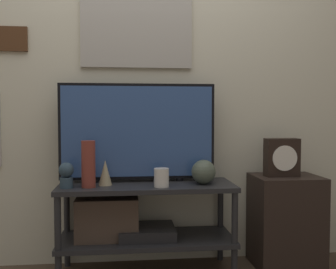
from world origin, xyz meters
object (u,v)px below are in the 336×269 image
object	(u,v)px
vase_round_glass	(204,172)
candle_jar	(161,178)
mantel_clock	(282,157)
decorative_bust	(66,174)
television	(138,132)
vase_slim_bronze	(105,173)
vase_tall_ceramic	(88,164)

from	to	relation	value
vase_round_glass	candle_jar	distance (m)	0.29
mantel_clock	decorative_bust	bearing A→B (deg)	-175.75
television	mantel_clock	bearing A→B (deg)	-4.46
candle_jar	mantel_clock	size ratio (longest dim) A/B	0.45
vase_slim_bronze	candle_jar	world-z (taller)	vase_slim_bronze
vase_round_glass	mantel_clock	xyz separation A→B (m)	(0.55, 0.06, 0.08)
decorative_bust	mantel_clock	xyz separation A→B (m)	(1.41, 0.10, 0.08)
vase_round_glass	vase_tall_ceramic	distance (m)	0.73
vase_round_glass	mantel_clock	bearing A→B (deg)	6.04
mantel_clock	vase_tall_ceramic	bearing A→B (deg)	-175.78
television	mantel_clock	size ratio (longest dim) A/B	4.03
vase_round_glass	decorative_bust	xyz separation A→B (m)	(-0.86, -0.05, 0.01)
vase_round_glass	television	bearing A→B (deg)	162.34
vase_tall_ceramic	mantel_clock	xyz separation A→B (m)	(1.28, 0.09, 0.02)
vase_tall_ceramic	mantel_clock	size ratio (longest dim) A/B	1.13
candle_jar	decorative_bust	size ratio (longest dim) A/B	0.73
television	candle_jar	xyz separation A→B (m)	(0.14, -0.20, -0.28)
vase_slim_bronze	candle_jar	size ratio (longest dim) A/B	1.39
candle_jar	mantel_clock	world-z (taller)	mantel_clock
vase_round_glass	vase_slim_bronze	world-z (taller)	vase_slim_bronze
vase_round_glass	vase_slim_bronze	distance (m)	0.63
television	vase_round_glass	bearing A→B (deg)	-17.66
decorative_bust	mantel_clock	size ratio (longest dim) A/B	0.62
candle_jar	mantel_clock	xyz separation A→B (m)	(0.83, 0.13, 0.10)
vase_round_glass	mantel_clock	size ratio (longest dim) A/B	0.62
decorative_bust	mantel_clock	bearing A→B (deg)	4.25
vase_tall_ceramic	mantel_clock	world-z (taller)	same
decorative_bust	candle_jar	bearing A→B (deg)	-2.30
decorative_bust	vase_round_glass	bearing A→B (deg)	3.10
television	candle_jar	bearing A→B (deg)	-55.52
candle_jar	decorative_bust	world-z (taller)	decorative_bust
vase_tall_ceramic	vase_slim_bronze	world-z (taller)	vase_tall_ceramic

